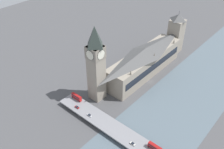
# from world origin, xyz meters

# --- Properties ---
(ground_plane) EXTENTS (600.00, 600.00, 0.00)m
(ground_plane) POSITION_xyz_m (0.00, 0.00, 0.00)
(ground_plane) COLOR #4C4C4F
(river_water) EXTENTS (65.74, 360.00, 0.30)m
(river_water) POSITION_xyz_m (-38.87, 0.00, 0.15)
(river_water) COLOR slate
(river_water) RESTS_ON ground_plane
(parliament_hall) EXTENTS (23.44, 100.36, 30.14)m
(parliament_hall) POSITION_xyz_m (14.49, -8.00, 14.97)
(parliament_hall) COLOR gray
(parliament_hall) RESTS_ON ground_plane
(clock_tower) EXTENTS (13.26, 13.26, 71.81)m
(clock_tower) POSITION_xyz_m (24.88, 52.20, 38.21)
(clock_tower) COLOR gray
(clock_tower) RESTS_ON ground_plane
(victoria_tower) EXTENTS (14.99, 14.99, 50.19)m
(victoria_tower) POSITION_xyz_m (14.54, -69.67, 23.10)
(victoria_tower) COLOR gray
(victoria_tower) RESTS_ON ground_plane
(road_bridge) EXTENTS (163.48, 15.81, 4.16)m
(road_bridge) POSITION_xyz_m (-38.87, 74.13, 3.35)
(road_bridge) COLOR slate
(road_bridge) RESTS_ON ground_plane
(double_decker_bus_lead) EXTENTS (10.93, 2.49, 5.09)m
(double_decker_bus_lead) POSITION_xyz_m (33.23, 70.06, 6.97)
(double_decker_bus_lead) COLOR red
(double_decker_bus_lead) RESTS_ON road_bridge
(double_decker_bus_mid) EXTENTS (10.97, 2.66, 4.65)m
(double_decker_bus_mid) POSITION_xyz_m (-49.69, 70.46, 6.73)
(double_decker_bus_mid) COLOR red
(double_decker_bus_mid) RESTS_ON road_bridge
(car_northbound_lead) EXTENTS (4.13, 1.90, 1.38)m
(car_northbound_lead) POSITION_xyz_m (-34.78, 77.02, 4.86)
(car_northbound_lead) COLOR silver
(car_northbound_lead) RESTS_ON road_bridge
(car_southbound_lead) EXTENTS (4.70, 1.76, 1.35)m
(car_southbound_lead) POSITION_xyz_m (9.96, 77.26, 4.83)
(car_southbound_lead) COLOR silver
(car_southbound_lead) RESTS_ON road_bridge
(car_southbound_extra) EXTENTS (4.27, 1.93, 1.42)m
(car_southbound_extra) POSITION_xyz_m (24.91, 77.44, 4.87)
(car_southbound_extra) COLOR maroon
(car_southbound_extra) RESTS_ON road_bridge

